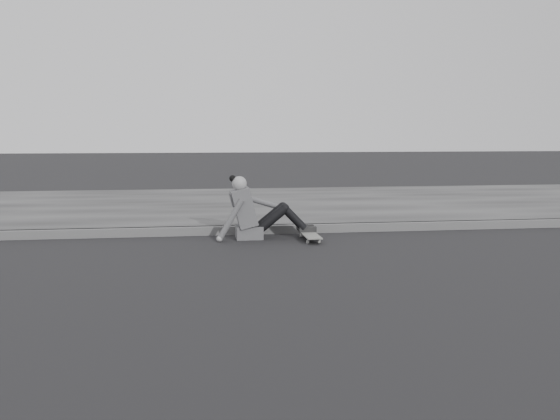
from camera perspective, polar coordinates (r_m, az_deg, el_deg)
The scene contains 5 objects.
ground at distance 6.89m, azimuth 13.46°, elevation -5.24°, with size 80.00×80.00×0.00m, color black.
curb at distance 9.28m, azimuth 7.62°, elevation -1.57°, with size 24.00×0.16×0.12m, color #545454.
sidewalk at distance 12.19m, azimuth 3.77°, elevation 0.54°, with size 24.00×6.00×0.12m, color #3A3A3A.
skateboard at distance 8.46m, azimuth 2.73°, elevation -2.29°, with size 0.20×0.78×0.09m.
seated_woman at distance 8.55m, azimuth -2.41°, elevation -0.22°, with size 1.38×0.46×0.88m.
Camera 1 is at (-2.51, -6.25, 1.45)m, focal length 40.00 mm.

